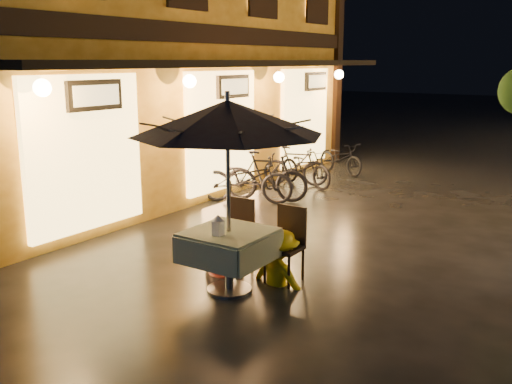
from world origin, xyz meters
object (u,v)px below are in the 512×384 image
Objects in this scene: patio_umbrella at (227,118)px; table_lantern at (218,224)px; cafe_table at (229,246)px; bicycle_0 at (247,178)px; person_yellow at (280,231)px; person_orange at (224,219)px.

patio_umbrella reaches higher than table_lantern.
bicycle_0 reaches higher than cafe_table.
table_lantern is (0.00, -0.21, 0.33)m from cafe_table.
cafe_table is 0.52× the size of bicycle_0.
bicycle_0 is (-2.77, 3.28, -0.20)m from person_yellow.
person_orange is at bearing -172.65° from bicycle_0.
person_orange is 3.87m from bicycle_0.
table_lantern is at bearing -90.00° from patio_umbrella.
patio_umbrella is 1.78× the size of person_yellow.
person_orange reaches higher than bicycle_0.
cafe_table is 4.54m from bicycle_0.
patio_umbrella is (0.00, -0.00, 1.56)m from cafe_table.
person_orange reaches higher than table_lantern.
patio_umbrella is 1.61m from person_yellow.
person_yellow is (0.38, 0.79, -0.23)m from table_lantern.
bicycle_0 is (-2.39, 4.07, -0.42)m from table_lantern.
person_yellow is 4.30m from bicycle_0.
patio_umbrella is 1.69× the size of person_orange.
table_lantern reaches higher than cafe_table.
cafe_table is at bearing -170.81° from bicycle_0.
table_lantern is 4.74m from bicycle_0.
person_orange reaches higher than person_yellow.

